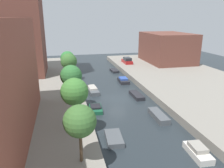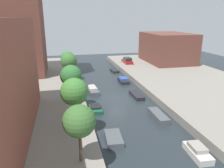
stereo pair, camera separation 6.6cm
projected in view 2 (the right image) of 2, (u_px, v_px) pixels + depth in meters
The scene contains 19 objects.
ground_plane at pixel (117, 99), 33.16m from camera, with size 84.00×84.00×0.00m, color #232B30.
quay_left at pixel (11, 104), 29.83m from camera, with size 20.00×64.00×1.00m, color gray.
quay_right at pixel (205, 89), 36.21m from camera, with size 20.00×64.00×1.00m, color gray.
apartment_tower_far at pixel (13, 12), 40.11m from camera, with size 10.00×9.88×23.66m, color brown.
low_block_right at pixel (167, 48), 54.69m from camera, with size 10.00×13.88×7.12m, color brown.
street_tree_0 at pixel (79, 121), 16.22m from camera, with size 2.52×2.52×4.70m.
street_tree_1 at pixel (74, 92), 21.65m from camera, with size 2.78×2.78×5.15m.
street_tree_2 at pixel (71, 76), 28.03m from camera, with size 2.79×2.79×5.03m.
street_tree_3 at pixel (69, 62), 33.97m from camera, with size 2.53×2.53×5.52m.
street_tree_4 at pixel (68, 58), 40.98m from camera, with size 2.61×2.61×4.79m.
parked_car at pixel (127, 61), 53.78m from camera, with size 1.81×4.47×1.42m.
moored_boat_left_1 at pixel (114, 138), 21.80m from camera, with size 1.79×3.15×0.52m.
moored_boat_left_2 at pixel (95, 108), 28.83m from camera, with size 1.75×3.13×0.70m.
moored_boat_left_3 at pixel (92, 90), 35.96m from camera, with size 1.77×4.67×0.89m.
moored_boat_right_0 at pixel (197, 151), 19.38m from camera, with size 1.55×3.19×0.99m.
moored_boat_right_1 at pixel (158, 116), 26.56m from camera, with size 1.33×4.03×0.68m.
moored_boat_right_2 at pixel (137, 95), 33.80m from camera, with size 1.40×3.86×0.54m.
moored_boat_right_3 at pixel (123, 80), 41.44m from camera, with size 1.76×3.71×0.87m.
moored_boat_right_4 at pixel (114, 71), 49.55m from camera, with size 1.54×3.27×0.46m.
Camera 2 is at (-7.64, -30.12, 11.81)m, focal length 35.07 mm.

